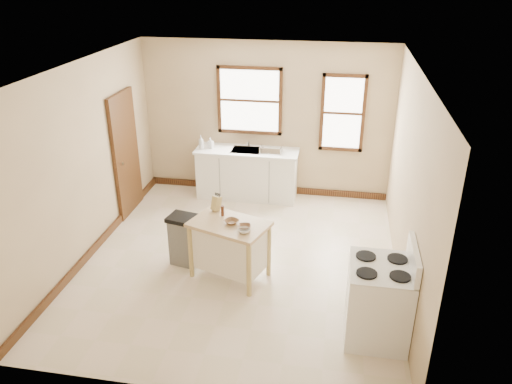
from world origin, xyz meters
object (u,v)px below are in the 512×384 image
soap_bottle_a (201,142)px  trash_bin (184,240)px  dish_rack (271,150)px  kitchen_island (230,250)px  soap_bottle_b (211,143)px  knife_block (216,204)px  bowl_b (245,227)px  bowl_a (231,222)px  bowl_c (244,231)px  pepper_grinder (223,211)px  gas_stove (379,292)px

soap_bottle_a → trash_bin: (0.35, -2.28, -0.67)m
dish_rack → kitchen_island: size_ratio=0.38×
soap_bottle_b → knife_block: 2.34m
bowl_b → trash_bin: bearing=161.6°
dish_rack → trash_bin: size_ratio=0.52×
soap_bottle_a → bowl_b: soap_bottle_a is taller
kitchen_island → knife_block: knife_block is taller
bowl_a → kitchen_island: bearing=176.8°
dish_rack → bowl_c: 2.77m
soap_bottle_a → pepper_grinder: bearing=-83.4°
knife_block → dish_rack: bearing=111.1°
dish_rack → knife_block: bearing=-95.4°
soap_bottle_b → gas_stove: size_ratio=0.16×
pepper_grinder → bowl_c: (0.38, -0.40, -0.05)m
soap_bottle_b → dish_rack: 1.11m
soap_bottle_a → soap_bottle_b: soap_bottle_a is taller
knife_block → bowl_c: knife_block is taller
knife_block → bowl_b: bearing=-9.5°
soap_bottle_a → soap_bottle_b: size_ratio=1.33×
bowl_b → bowl_c: 0.11m
pepper_grinder → gas_stove: bearing=-27.6°
soap_bottle_a → bowl_a: 2.74m
knife_block → trash_bin: (-0.47, -0.12, -0.56)m
pepper_grinder → kitchen_island: bearing=-54.6°
soap_bottle_b → kitchen_island: soap_bottle_b is taller
knife_block → gas_stove: gas_stove is taller
pepper_grinder → trash_bin: size_ratio=0.20×
soap_bottle_b → gas_stove: gas_stove is taller
bowl_b → trash_bin: size_ratio=0.22×
bowl_c → gas_stove: bearing=-21.8°
soap_bottle_a → knife_block: 2.31m
bowl_a → bowl_b: bearing=-27.1°
kitchen_island → dish_rack: bearing=104.9°
kitchen_island → bowl_a: 0.44m
trash_bin → gas_stove: gas_stove is taller
soap_bottle_b → bowl_a: size_ratio=1.02×
trash_bin → gas_stove: bearing=-10.8°
kitchen_island → bowl_c: size_ratio=6.35×
soap_bottle_b → dish_rack: bearing=12.5°
bowl_a → gas_stove: size_ratio=0.15×
knife_block → trash_bin: 0.74m
dish_rack → bowl_b: 2.65m
bowl_b → soap_bottle_b: bearing=113.2°
soap_bottle_a → bowl_c: (1.32, -2.71, -0.19)m
dish_rack → knife_block: 2.26m
dish_rack → bowl_c: (0.05, -2.76, -0.11)m
soap_bottle_b → bowl_a: soap_bottle_b is taller
pepper_grinder → bowl_a: size_ratio=0.80×
knife_block → bowl_c: size_ratio=1.24×
soap_bottle_b → kitchen_island: size_ratio=0.19×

